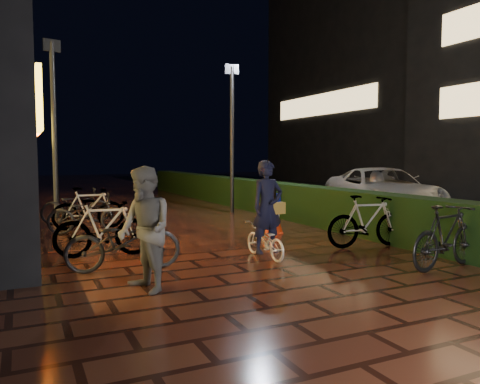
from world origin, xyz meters
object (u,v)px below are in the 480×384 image
cyclist (266,222)px  cart_assembly (276,200)px  van (382,191)px  bystander_person (145,229)px  traffic_barrier (270,215)px

cyclist → cart_assembly: cyclist is taller
cyclist → van: bearing=32.1°
van → cyclist: (-6.05, -3.80, -0.08)m
bystander_person → cyclist: (2.41, 1.09, -0.20)m
bystander_person → cart_assembly: bearing=124.8°
cyclist → traffic_barrier: cyclist is taller
bystander_person → traffic_barrier: bearing=122.2°
van → traffic_barrier: 4.45m
cyclist → cart_assembly: bearing=58.4°
cyclist → cart_assembly: 5.23m
van → traffic_barrier: size_ratio=3.18×
traffic_barrier → cart_assembly: (1.04, 1.51, 0.21)m
bystander_person → cyclist: size_ratio=0.97×
cyclist → traffic_barrier: size_ratio=1.06×
bystander_person → cyclist: 2.65m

